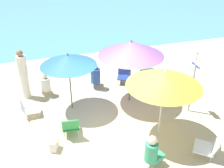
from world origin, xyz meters
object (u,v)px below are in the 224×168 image
at_px(umbrella_purple, 131,49).
at_px(person_a, 23,74).
at_px(warning_sign, 194,74).
at_px(person_c, 45,84).
at_px(beach_bag, 54,145).
at_px(umbrella_yellow, 164,79).
at_px(beach_chair_f, 146,75).
at_px(umbrella_blue, 68,60).
at_px(person_d, 153,152).
at_px(beach_chair_d, 124,75).
at_px(person_b, 95,76).
at_px(beach_chair_a, 166,85).
at_px(beach_chair_e, 209,147).
at_px(beach_chair_b, 71,126).
at_px(beach_chair_c, 28,109).

distance_m(umbrella_purple, person_a, 3.70).
bearing_deg(warning_sign, person_c, 156.22).
distance_m(warning_sign, beach_bag, 4.49).
xyz_separation_m(person_c, warning_sign, (4.25, -2.39, 0.89)).
relative_size(person_c, warning_sign, 0.42).
bearing_deg(umbrella_yellow, umbrella_purple, 94.04).
bearing_deg(warning_sign, umbrella_yellow, -146.27).
bearing_deg(beach_chair_f, umbrella_blue, -35.62).
relative_size(umbrella_blue, person_d, 1.96).
xyz_separation_m(beach_chair_d, beach_chair_f, (0.74, -0.38, 0.04)).
relative_size(person_b, warning_sign, 0.48).
relative_size(umbrella_purple, person_c, 2.52).
xyz_separation_m(umbrella_blue, warning_sign, (3.53, -1.29, -0.39)).
height_order(beach_chair_d, warning_sign, warning_sign).
bearing_deg(umbrella_blue, umbrella_yellow, -44.85).
height_order(person_b, beach_bag, person_b).
distance_m(beach_chair_a, person_c, 4.22).
bearing_deg(person_b, umbrella_blue, 148.32).
height_order(beach_chair_a, person_a, person_a).
bearing_deg(person_d, beach_chair_d, 56.19).
bearing_deg(beach_bag, beach_chair_e, -20.21).
relative_size(beach_chair_e, beach_bag, 2.59).
xyz_separation_m(umbrella_blue, person_a, (-1.38, 1.15, -0.81)).
height_order(beach_chair_b, person_b, person_b).
distance_m(umbrella_blue, beach_chair_d, 2.87).
xyz_separation_m(person_a, warning_sign, (4.91, -2.44, 0.42)).
relative_size(beach_chair_d, person_a, 0.40).
bearing_deg(person_c, person_d, -166.20).
xyz_separation_m(umbrella_yellow, beach_chair_d, (0.13, 3.26, -1.47)).
xyz_separation_m(beach_chair_a, beach_chair_b, (-3.60, -1.31, 0.00)).
height_order(beach_chair_b, warning_sign, warning_sign).
xyz_separation_m(umbrella_yellow, person_d, (-0.71, -1.05, -1.27)).
relative_size(beach_chair_c, person_c, 0.69).
bearing_deg(umbrella_purple, person_c, 155.33).
distance_m(umbrella_purple, umbrella_yellow, 1.95).
bearing_deg(beach_chair_d, person_b, -59.70).
height_order(beach_chair_d, person_a, person_a).
relative_size(beach_chair_a, person_d, 0.63).
relative_size(warning_sign, beach_bag, 6.55).
xyz_separation_m(umbrella_blue, person_b, (1.07, 1.06, -1.21)).
bearing_deg(beach_chair_c, person_a, 88.65).
bearing_deg(person_a, person_b, 5.40).
height_order(umbrella_yellow, person_a, umbrella_yellow).
xyz_separation_m(beach_chair_d, warning_sign, (1.32, -2.48, 1.01)).
distance_m(umbrella_purple, beach_chair_b, 2.96).
height_order(person_b, warning_sign, warning_sign).
xyz_separation_m(umbrella_purple, beach_chair_d, (0.26, 1.32, -1.58)).
relative_size(umbrella_yellow, person_a, 1.15).
relative_size(beach_chair_e, person_a, 0.46).
bearing_deg(warning_sign, beach_chair_b, -173.29).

